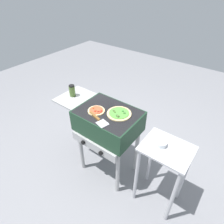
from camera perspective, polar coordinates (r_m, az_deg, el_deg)
name	(u,v)px	position (r m, az deg, el deg)	size (l,w,h in m)	color
ground_plane	(109,167)	(2.57, -0.93, -16.29)	(8.00, 8.00, 0.00)	gray
grill	(107,122)	(2.02, -1.53, -3.13)	(0.96, 0.53, 0.90)	#193823
pizza_pepperoni	(96,111)	(1.94, -4.71, 0.43)	(0.17, 0.17, 0.03)	beige
pizza_veggie	(119,113)	(1.89, 2.14, -0.43)	(0.24, 0.24, 0.04)	#E0C17F
sauce_jar	(72,91)	(2.19, -11.94, 6.23)	(0.07, 0.07, 0.13)	#4C6B2D
spatula	(98,119)	(1.83, -4.27, -2.14)	(0.27, 0.12, 0.02)	#B7BABF
prep_table	(163,165)	(1.94, 15.07, -15.06)	(0.44, 0.36, 0.80)	#B2B2B7
topping_bowl_near	(161,143)	(1.76, 14.49, -9.12)	(0.10, 0.10, 0.04)	silver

